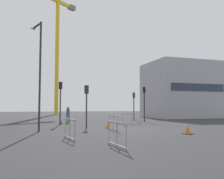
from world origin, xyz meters
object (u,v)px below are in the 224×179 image
at_px(construction_crane, 56,40).
at_px(traffic_light_verge, 86,99).
at_px(traffic_light_corner, 144,98).
at_px(traffic_cone_striped, 109,125).
at_px(traffic_light_island, 60,96).
at_px(traffic_cone_on_verge, 61,122).
at_px(streetlamp_tall, 39,67).
at_px(pedestrian_walking, 68,114).
at_px(traffic_light_median, 134,101).
at_px(traffic_cone_by_barrier, 188,130).

bearing_deg(construction_crane, traffic_light_verge, -91.49).
height_order(construction_crane, traffic_light_verge, construction_crane).
distance_m(traffic_light_corner, traffic_cone_striped, 10.07).
xyz_separation_m(traffic_light_island, traffic_cone_on_verge, (0.32, 1.57, -2.57)).
bearing_deg(traffic_cone_on_verge, streetlamp_tall, -108.33).
distance_m(streetlamp_tall, pedestrian_walking, 9.75).
xyz_separation_m(traffic_light_median, traffic_cone_by_barrier, (-3.09, -15.95, -2.17)).
relative_size(traffic_light_corner, traffic_cone_by_barrier, 7.31).
distance_m(traffic_light_corner, traffic_cone_by_barrier, 13.58).
distance_m(construction_crane, traffic_cone_striped, 43.33).
height_order(traffic_light_island, pedestrian_walking, traffic_light_island).
xyz_separation_m(construction_crane, pedestrian_walking, (-1.67, -32.47, -16.59)).
relative_size(streetlamp_tall, traffic_cone_by_barrier, 13.98).
distance_m(traffic_light_island, traffic_light_verge, 4.07).
xyz_separation_m(construction_crane, traffic_light_verge, (-1.00, -38.60, -15.20)).
bearing_deg(streetlamp_tall, traffic_cone_striped, 12.46).
bearing_deg(streetlamp_tall, pedestrian_walking, 68.77).
bearing_deg(traffic_cone_striped, traffic_cone_on_verge, 115.76).
bearing_deg(traffic_light_island, pedestrian_walking, 65.93).
distance_m(traffic_light_corner, traffic_light_median, 2.98).
xyz_separation_m(construction_crane, traffic_light_corner, (7.23, -32.53, -14.87)).
height_order(traffic_light_corner, traffic_cone_striped, traffic_light_corner).
relative_size(streetlamp_tall, traffic_cone_on_verge, 17.31).
bearing_deg(traffic_light_corner, streetlamp_tall, -145.38).
height_order(traffic_light_median, traffic_cone_by_barrier, traffic_light_median).
height_order(traffic_light_island, traffic_cone_on_verge, traffic_light_island).
distance_m(traffic_light_island, traffic_light_corner, 10.29).
height_order(traffic_light_verge, pedestrian_walking, traffic_light_verge).
height_order(construction_crane, traffic_light_median, construction_crane).
distance_m(construction_crane, traffic_light_median, 33.99).
height_order(traffic_light_verge, traffic_cone_on_verge, traffic_light_verge).
bearing_deg(construction_crane, traffic_light_median, -76.37).
xyz_separation_m(construction_crane, streetlamp_tall, (-4.96, -40.94, -13.05)).
bearing_deg(traffic_light_corner, traffic_cone_by_barrier, -103.62).
bearing_deg(traffic_cone_on_verge, traffic_cone_by_barrier, -61.69).
distance_m(traffic_light_corner, traffic_cone_on_verge, 10.04).
bearing_deg(streetlamp_tall, traffic_light_corner, 34.62).
height_order(traffic_light_island, traffic_light_corner, traffic_light_island).
bearing_deg(pedestrian_walking, traffic_cone_on_verge, -130.77).
bearing_deg(streetlamp_tall, traffic_cone_by_barrier, -26.81).
distance_m(construction_crane, traffic_cone_by_barrier, 48.88).
xyz_separation_m(construction_crane, traffic_cone_on_verge, (-2.45, -33.38, -17.40)).
xyz_separation_m(traffic_cone_striped, traffic_cone_on_verge, (-3.06, 6.33, -0.08)).
height_order(traffic_light_island, traffic_light_median, traffic_light_island).
bearing_deg(traffic_cone_on_verge, construction_crane, 85.80).
bearing_deg(traffic_cone_by_barrier, traffic_light_verge, 126.34).
distance_m(traffic_light_corner, pedestrian_walking, 9.06).
bearing_deg(traffic_light_median, traffic_light_verge, -132.13).
relative_size(traffic_light_corner, traffic_light_median, 1.14).
xyz_separation_m(traffic_light_verge, traffic_cone_on_verge, (-1.45, 5.21, -2.20)).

